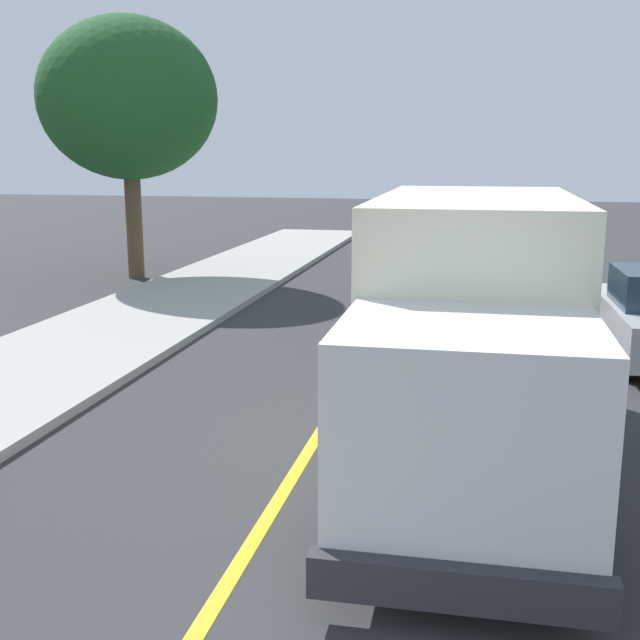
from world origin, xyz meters
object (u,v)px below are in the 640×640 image
Objects in this scene: box_truck at (472,319)px; street_tree_down_block at (128,99)px; parked_car_far at (499,235)px; parked_car_near at (490,298)px; parked_car_furthest at (492,218)px; parked_car_mid at (490,259)px.

street_tree_down_block is at bearing 129.29° from box_truck.
parked_car_far is (0.49, 19.49, -0.97)m from box_truck.
parked_car_furthest is (-0.02, 19.78, 0.00)m from parked_car_near.
street_tree_down_block reaches higher than parked_car_near.
parked_car_mid and parked_car_furthest have the same top height.
parked_car_near is 1.00× the size of parked_car_mid.
parked_car_furthest is (0.02, 13.75, 0.00)m from parked_car_mid.
box_truck is 1.61× the size of parked_car_mid.
parked_car_mid is 13.75m from parked_car_furthest.
parked_car_mid is (-0.03, 6.04, 0.00)m from parked_car_near.
box_truck is 12.85m from parked_car_mid.
parked_car_near is at bearing -89.95° from parked_car_furthest.
parked_car_near is 1.00× the size of parked_car_furthest.
parked_car_near and parked_car_far have the same top height.
parked_car_near and parked_car_mid have the same top height.
box_truck reaches higher than parked_car_furthest.
street_tree_down_block reaches higher than parked_car_mid.
box_truck is at bearing -50.71° from street_tree_down_block.
parked_car_mid is at bearing 2.51° from street_tree_down_block.
box_truck reaches higher than parked_car_near.
parked_car_near is (0.23, 6.78, -0.97)m from box_truck.
box_truck is 16.33m from street_tree_down_block.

